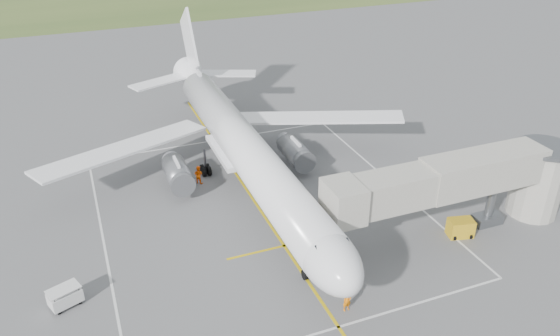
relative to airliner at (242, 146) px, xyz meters
name	(u,v)px	position (x,y,z in m)	size (l,w,h in m)	color
ground	(246,189)	(0.00, -0.75, -4.39)	(700.00, 700.00, 0.00)	#4F4F51
apron_markings	(267,220)	(0.00, -6.57, -4.38)	(28.20, 60.00, 0.01)	gold
airliner	(242,146)	(0.00, 0.00, 0.00)	(38.93, 46.75, 13.52)	white
jet_bridge	(474,182)	(15.72, -14.25, 0.35)	(23.40, 5.00, 7.20)	gray
gpu_unit	(460,228)	(14.59, -14.90, -3.62)	(2.34, 1.87, 1.56)	gold
baggage_cart	(65,297)	(-17.25, -11.63, -3.60)	(2.55, 2.04, 1.54)	silver
ramp_worker_nose	(347,300)	(1.30, -19.45, -3.51)	(0.64, 0.42, 1.76)	orange
ramp_worker_wing	(198,175)	(-4.03, 2.22, -3.44)	(0.92, 0.72, 1.90)	#FE5B08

